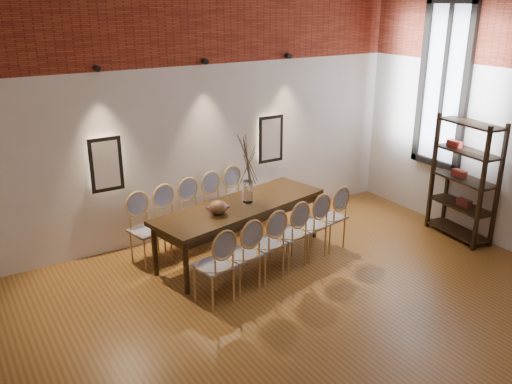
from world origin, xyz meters
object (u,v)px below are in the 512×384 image
chair_near_d (288,234)px  bowl (218,207)px  chair_near_a (214,265)px  chair_far_d (220,206)px  chair_near_c (265,243)px  chair_far_f (261,193)px  chair_far_c (197,214)px  chair_near_b (241,254)px  dining_table (241,230)px  book (218,207)px  chair_far_e (241,199)px  shelving_rack (464,179)px  chair_near_f (329,217)px  chair_far_a (147,230)px  vase (248,192)px  chair_near_e (309,225)px  chair_far_b (173,222)px

chair_near_d → bowl: bearing=135.7°
chair_near_a → chair_far_d: size_ratio=1.00×
chair_near_c → chair_far_f: size_ratio=1.00×
chair_near_c → chair_far_c: 1.37m
chair_near_b → dining_table: bearing=47.3°
bowl → book: bowl is taller
chair_near_a → chair_far_e: same height
chair_near_a → chair_near_b: (0.41, 0.09, 0.00)m
dining_table → shelving_rack: bearing=-33.1°
chair_near_b → chair_far_e: 1.87m
chair_near_f → chair_near_d: bearing=-180.0°
chair_near_f → book: chair_near_f is taller
chair_near_a → chair_near_b: same height
chair_far_a → vase: size_ratio=3.13×
chair_far_a → chair_far_d: bearing=-180.0°
chair_near_f → shelving_rack: bearing=-33.2°
chair_near_c → chair_far_d: size_ratio=1.00×
chair_near_e → chair_far_b: (-1.54, 1.07, 0.00)m
chair_far_c → chair_far_f: same height
chair_near_d → chair_near_a: bearing=180.0°
chair_near_d → chair_far_b: bearing=121.6°
chair_near_a → chair_far_e: size_ratio=1.00×
chair_near_f → vase: (-1.05, 0.47, 0.43)m
chair_near_e → chair_near_b: bearing=-180.0°
chair_near_f → chair_far_e: bearing=107.1°
chair_far_a → chair_near_b: bearing=107.1°
chair_far_b → chair_far_d: same height
chair_near_a → chair_far_e: 2.18m
chair_near_c → bowl: 0.77m
chair_far_b → chair_far_c: bearing=180.0°
chair_near_f → shelving_rack: size_ratio=0.52×
chair_near_b → chair_near_c: size_ratio=1.00×
dining_table → vase: vase is taller
chair_near_c → shelving_rack: bearing=-20.6°
chair_near_e → vase: size_ratio=3.13×
chair_near_f → chair_near_e: bearing=180.0°
chair_near_e → shelving_rack: shelving_rack is taller
shelving_rack → chair_far_f: bearing=143.5°
vase → bowl: (-0.55, -0.17, -0.06)m
chair_far_b → chair_far_c: size_ratio=1.00×
dining_table → vase: 0.54m
chair_near_c → chair_far_d: same height
chair_far_e → vase: 0.95m
chair_near_e → chair_far_b: same height
chair_near_a → book: bearing=46.6°
chair_near_c → book: (-0.27, 0.74, 0.30)m
chair_near_b → chair_near_e: bearing=0.0°
chair_near_a → chair_far_a: size_ratio=1.00×
chair_far_e → chair_far_b: bearing=0.0°
dining_table → chair_far_b: (-0.77, 0.53, 0.09)m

